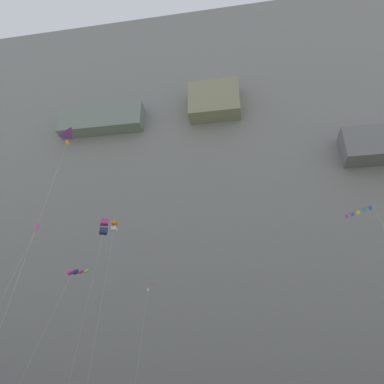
# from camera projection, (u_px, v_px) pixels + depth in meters

# --- Properties ---
(cliff_face) EXTENTS (180.00, 26.88, 81.53)m
(cliff_face) POSITION_uv_depth(u_px,v_px,m) (222.00, 179.00, 77.60)
(cliff_face) COLOR gray
(cliff_face) RESTS_ON ground
(kite_box_low_center) EXTENTS (1.34, 5.26, 19.73)m
(kite_box_low_center) POSITION_uv_depth(u_px,v_px,m) (114.00, 226.00, 44.50)
(kite_box_low_center) COLOR orange
(kite_box_low_center) RESTS_ON ground
(kite_box_mid_center) EXTENTS (1.24, 3.34, 19.53)m
(kite_box_mid_center) POSITION_uv_depth(u_px,v_px,m) (104.00, 227.00, 43.64)
(kite_box_mid_center) COLOR #CC3399
(kite_box_mid_center) RESTS_ON ground
(kite_banner_high_center) EXTENTS (3.81, 5.37, 16.14)m
(kite_banner_high_center) POSITION_uv_depth(u_px,v_px,m) (370.00, 230.00, 32.00)
(kite_banner_high_center) COLOR black
(kite_banner_high_center) RESTS_ON ground
(kite_diamond_mid_left) EXTENTS (2.47, 4.11, 17.55)m
(kite_diamond_mid_left) POSITION_uv_depth(u_px,v_px,m) (32.00, 237.00, 38.37)
(kite_diamond_mid_left) COLOR #CC3399
(kite_diamond_mid_left) RESTS_ON ground
(kite_windsock_front_field) EXTENTS (4.92, 4.87, 13.63)m
(kite_windsock_front_field) POSITION_uv_depth(u_px,v_px,m) (75.00, 272.00, 41.10)
(kite_windsock_front_field) COLOR #CC3399
(kite_windsock_front_field) RESTS_ON ground
(kite_delta_low_left) EXTENTS (2.06, 7.24, 23.72)m
(kite_delta_low_left) POSITION_uv_depth(u_px,v_px,m) (70.00, 147.00, 36.49)
(kite_delta_low_left) COLOR purple
(kite_delta_low_left) RESTS_ON ground
(kite_delta_upper_right) EXTENTS (1.52, 5.10, 12.02)m
(kite_delta_upper_right) POSITION_uv_depth(u_px,v_px,m) (146.00, 291.00, 42.87)
(kite_delta_upper_right) COLOR red
(kite_delta_upper_right) RESTS_ON ground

